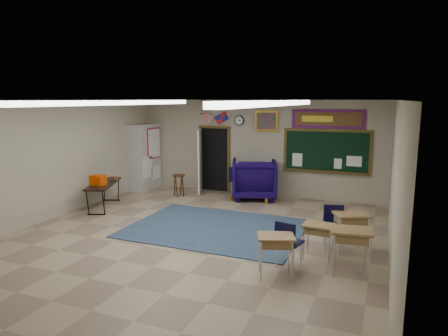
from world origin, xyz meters
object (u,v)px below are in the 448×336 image
at_px(student_desk_front_right, 351,230).
at_px(folding_table, 104,194).
at_px(student_desk_front_left, 318,240).
at_px(wingback_armchair, 254,179).
at_px(wooden_stool, 179,185).

height_order(student_desk_front_right, folding_table, folding_table).
height_order(student_desk_front_left, folding_table, folding_table).
xyz_separation_m(wingback_armchair, folding_table, (-3.59, -2.61, -0.22)).
height_order(student_desk_front_left, student_desk_front_right, student_desk_front_right).
bearing_deg(student_desk_front_left, wingback_armchair, 126.02).
bearing_deg(student_desk_front_right, wingback_armchair, 105.28).
bearing_deg(wooden_stool, wingback_armchair, 15.47).
xyz_separation_m(student_desk_front_left, folding_table, (-6.18, 1.48, -0.00)).
bearing_deg(student_desk_front_left, student_desk_front_right, 56.22).
distance_m(wingback_armchair, student_desk_front_right, 4.62).
height_order(wingback_armchair, wooden_stool, wingback_armchair).
distance_m(student_desk_front_right, folding_table, 6.75).
relative_size(student_desk_front_left, student_desk_front_right, 0.87).
bearing_deg(wingback_armchair, wooden_stool, -4.14).
relative_size(wingback_armchair, wooden_stool, 1.95).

